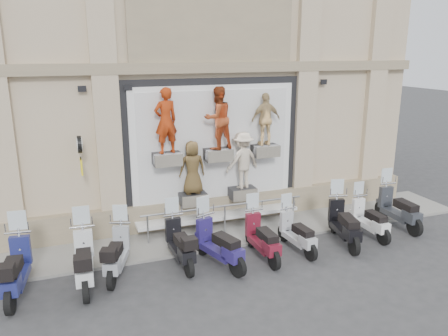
{
  "coord_description": "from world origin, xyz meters",
  "views": [
    {
      "loc": [
        -4.23,
        -9.35,
        5.34
      ],
      "look_at": [
        -0.06,
        1.9,
        2.09
      ],
      "focal_mm": 35.0,
      "sensor_mm": 36.0,
      "label": 1
    }
  ],
  "objects_px": {
    "clock_sign_bracket": "(80,150)",
    "scooter_b": "(83,251)",
    "scooter_d": "(180,235)",
    "scooter_j": "(399,201)",
    "scooter_i": "(370,212)",
    "guard_rail": "(225,220)",
    "scooter_h": "(345,215)",
    "scooter_e": "(219,235)",
    "scooter_a": "(14,259)",
    "scooter_c": "(116,245)",
    "scooter_g": "(297,226)",
    "scooter_f": "(262,229)"
  },
  "relations": [
    {
      "from": "guard_rail",
      "to": "scooter_e",
      "type": "distance_m",
      "value": 1.99
    },
    {
      "from": "guard_rail",
      "to": "scooter_c",
      "type": "relative_size",
      "value": 2.6
    },
    {
      "from": "guard_rail",
      "to": "scooter_b",
      "type": "bearing_deg",
      "value": -158.58
    },
    {
      "from": "scooter_h",
      "to": "scooter_i",
      "type": "bearing_deg",
      "value": 23.3
    },
    {
      "from": "scooter_g",
      "to": "scooter_h",
      "type": "xyz_separation_m",
      "value": [
        1.48,
        -0.04,
        0.12
      ]
    },
    {
      "from": "scooter_h",
      "to": "scooter_j",
      "type": "relative_size",
      "value": 0.99
    },
    {
      "from": "scooter_a",
      "to": "scooter_e",
      "type": "relative_size",
      "value": 1.04
    },
    {
      "from": "guard_rail",
      "to": "scooter_i",
      "type": "distance_m",
      "value": 4.27
    },
    {
      "from": "scooter_a",
      "to": "scooter_f",
      "type": "distance_m",
      "value": 5.94
    },
    {
      "from": "scooter_a",
      "to": "scooter_g",
      "type": "xyz_separation_m",
      "value": [
        7.0,
        -0.21,
        -0.14
      ]
    },
    {
      "from": "clock_sign_bracket",
      "to": "scooter_j",
      "type": "xyz_separation_m",
      "value": [
        9.15,
        -1.78,
        -1.95
      ]
    },
    {
      "from": "scooter_e",
      "to": "scooter_b",
      "type": "bearing_deg",
      "value": 159.5
    },
    {
      "from": "scooter_b",
      "to": "scooter_d",
      "type": "relative_size",
      "value": 1.07
    },
    {
      "from": "scooter_a",
      "to": "scooter_j",
      "type": "bearing_deg",
      "value": 7.5
    },
    {
      "from": "scooter_h",
      "to": "scooter_c",
      "type": "bearing_deg",
      "value": -170.23
    },
    {
      "from": "guard_rail",
      "to": "scooter_a",
      "type": "xyz_separation_m",
      "value": [
        -5.53,
        -1.5,
        0.41
      ]
    },
    {
      "from": "scooter_a",
      "to": "scooter_i",
      "type": "height_order",
      "value": "scooter_a"
    },
    {
      "from": "guard_rail",
      "to": "scooter_e",
      "type": "xyz_separation_m",
      "value": [
        -0.83,
        -1.77,
        0.37
      ]
    },
    {
      "from": "scooter_b",
      "to": "scooter_g",
      "type": "bearing_deg",
      "value": 1.86
    },
    {
      "from": "scooter_d",
      "to": "scooter_f",
      "type": "bearing_deg",
      "value": -12.49
    },
    {
      "from": "scooter_b",
      "to": "scooter_e",
      "type": "relative_size",
      "value": 1.02
    },
    {
      "from": "scooter_f",
      "to": "scooter_i",
      "type": "distance_m",
      "value": 3.57
    },
    {
      "from": "scooter_e",
      "to": "scooter_g",
      "type": "relative_size",
      "value": 1.14
    },
    {
      "from": "scooter_b",
      "to": "scooter_c",
      "type": "height_order",
      "value": "scooter_b"
    },
    {
      "from": "scooter_h",
      "to": "clock_sign_bracket",
      "type": "bearing_deg",
      "value": 175.53
    },
    {
      "from": "guard_rail",
      "to": "scooter_d",
      "type": "height_order",
      "value": "scooter_d"
    },
    {
      "from": "scooter_i",
      "to": "scooter_a",
      "type": "bearing_deg",
      "value": -179.66
    },
    {
      "from": "guard_rail",
      "to": "clock_sign_bracket",
      "type": "xyz_separation_m",
      "value": [
        -3.9,
        0.47,
        2.34
      ]
    },
    {
      "from": "scooter_d",
      "to": "scooter_g",
      "type": "distance_m",
      "value": 3.22
    },
    {
      "from": "scooter_a",
      "to": "scooter_c",
      "type": "distance_m",
      "value": 2.23
    },
    {
      "from": "scooter_c",
      "to": "scooter_f",
      "type": "xyz_separation_m",
      "value": [
        3.71,
        -0.4,
        0.01
      ]
    },
    {
      "from": "scooter_e",
      "to": "scooter_j",
      "type": "height_order",
      "value": "scooter_j"
    },
    {
      "from": "scooter_d",
      "to": "scooter_j",
      "type": "relative_size",
      "value": 0.93
    },
    {
      "from": "scooter_c",
      "to": "scooter_h",
      "type": "height_order",
      "value": "scooter_h"
    },
    {
      "from": "scooter_j",
      "to": "scooter_e",
      "type": "bearing_deg",
      "value": -173.05
    },
    {
      "from": "scooter_j",
      "to": "scooter_d",
      "type": "bearing_deg",
      "value": -176.95
    },
    {
      "from": "scooter_b",
      "to": "scooter_e",
      "type": "bearing_deg",
      "value": -0.05
    },
    {
      "from": "scooter_b",
      "to": "scooter_h",
      "type": "distance_m",
      "value": 7.03
    },
    {
      "from": "clock_sign_bracket",
      "to": "scooter_h",
      "type": "distance_m",
      "value": 7.46
    },
    {
      "from": "scooter_d",
      "to": "scooter_h",
      "type": "distance_m",
      "value": 4.7
    },
    {
      "from": "scooter_d",
      "to": "scooter_g",
      "type": "relative_size",
      "value": 1.09
    },
    {
      "from": "clock_sign_bracket",
      "to": "scooter_b",
      "type": "height_order",
      "value": "clock_sign_bracket"
    },
    {
      "from": "guard_rail",
      "to": "scooter_h",
      "type": "bearing_deg",
      "value": -30.65
    },
    {
      "from": "scooter_i",
      "to": "guard_rail",
      "type": "bearing_deg",
      "value": 159.17
    },
    {
      "from": "scooter_d",
      "to": "scooter_e",
      "type": "distance_m",
      "value": 1.0
    },
    {
      "from": "scooter_a",
      "to": "clock_sign_bracket",
      "type": "bearing_deg",
      "value": 56.76
    },
    {
      "from": "scooter_b",
      "to": "scooter_d",
      "type": "distance_m",
      "value": 2.36
    },
    {
      "from": "guard_rail",
      "to": "scooter_i",
      "type": "xyz_separation_m",
      "value": [
        3.96,
        -1.57,
        0.29
      ]
    },
    {
      "from": "scooter_i",
      "to": "scooter_j",
      "type": "distance_m",
      "value": 1.32
    },
    {
      "from": "scooter_c",
      "to": "scooter_a",
      "type": "bearing_deg",
      "value": -157.53
    }
  ]
}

